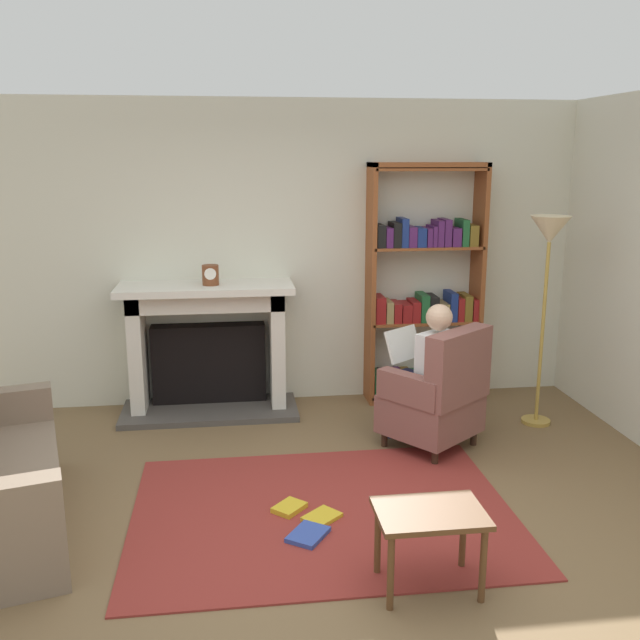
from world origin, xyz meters
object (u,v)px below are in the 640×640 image
fireplace (208,344)px  seated_reader (426,368)px  bookshelf (424,292)px  armchair_reading (438,396)px  mantel_clock (210,275)px  floor_lamp (549,249)px  side_table (430,523)px

fireplace → seated_reader: size_ratio=1.34×
bookshelf → seated_reader: size_ratio=1.89×
fireplace → armchair_reading: bearing=-32.1°
mantel_clock → floor_lamp: size_ratio=0.10×
mantel_clock → floor_lamp: 2.78m
seated_reader → fireplace: bearing=-68.6°
fireplace → side_table: (1.19, -2.85, -0.23)m
bookshelf → armchair_reading: (-0.19, -1.14, -0.58)m
fireplace → bookshelf: size_ratio=0.71×
armchair_reading → fireplace: bearing=-69.8°
seated_reader → floor_lamp: (1.07, 0.31, 0.86)m
side_table → floor_lamp: floor_lamp is taller
armchair_reading → bookshelf: bearing=-137.2°
mantel_clock → armchair_reading: (1.71, -1.00, -0.81)m
floor_lamp → seated_reader: bearing=-163.9°
bookshelf → side_table: size_ratio=3.85×
mantel_clock → seated_reader: (1.64, -0.91, -0.61)m
mantel_clock → bookshelf: bookshelf is taller
fireplace → side_table: size_ratio=2.72×
side_table → mantel_clock: bearing=112.7°
bookshelf → armchair_reading: bearing=-99.5°
mantel_clock → armchair_reading: 2.14m
mantel_clock → side_table: size_ratio=0.30×
armchair_reading → side_table: (-0.57, -1.74, -0.05)m
fireplace → side_table: bearing=-67.3°
seated_reader → side_table: bearing=37.2°
armchair_reading → seated_reader: (-0.07, 0.09, 0.20)m
fireplace → mantel_clock: mantel_clock is taller
floor_lamp → bookshelf: bearing=137.6°
fireplace → seated_reader: fireplace is taller
floor_lamp → mantel_clock: bearing=167.5°
fireplace → seated_reader: (1.69, -1.01, 0.02)m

